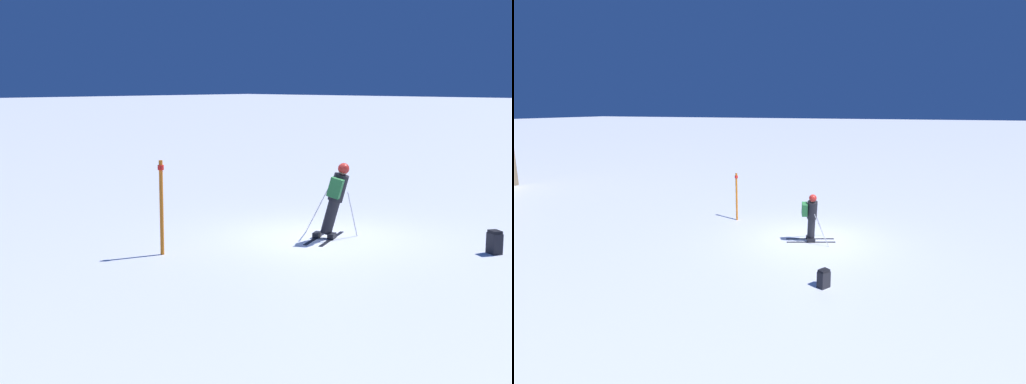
# 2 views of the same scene
# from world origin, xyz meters

# --- Properties ---
(ground_plane) EXTENTS (300.00, 300.00, 0.00)m
(ground_plane) POSITION_xyz_m (0.00, 0.00, 0.00)
(ground_plane) COLOR white
(skier) EXTENTS (1.40, 1.75, 1.81)m
(skier) POSITION_xyz_m (-0.34, -0.07, 0.99)
(skier) COLOR black
(skier) RESTS_ON ground
(spare_backpack) EXTENTS (0.37, 0.34, 0.50)m
(spare_backpack) POSITION_xyz_m (-3.60, -1.30, 0.24)
(spare_backpack) COLOR black
(spare_backpack) RESTS_ON ground
(trail_marker) EXTENTS (0.13, 0.13, 1.98)m
(trail_marker) POSITION_xyz_m (1.38, 3.57, 1.09)
(trail_marker) COLOR orange
(trail_marker) RESTS_ON ground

